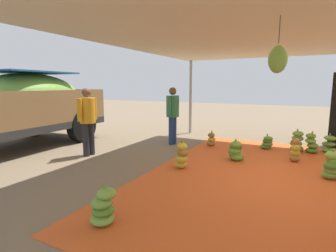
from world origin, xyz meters
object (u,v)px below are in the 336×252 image
(banana_bunch_4, at_px, (211,140))
(banana_bunch_14, at_px, (297,142))
(banana_bunch_5, at_px, (329,145))
(banana_bunch_12, at_px, (236,151))
(worker_1, at_px, (88,117))
(banana_bunch_0, at_px, (331,166))
(banana_bunch_1, at_px, (295,151))
(banana_bunch_7, at_px, (312,144))
(banana_bunch_11, at_px, (103,208))
(worker_0, at_px, (173,111))
(banana_bunch_2, at_px, (182,156))
(banana_bunch_9, at_px, (267,143))

(banana_bunch_4, distance_m, banana_bunch_14, 2.24)
(banana_bunch_4, distance_m, banana_bunch_5, 3.02)
(banana_bunch_12, distance_m, banana_bunch_14, 2.04)
(worker_1, bearing_deg, banana_bunch_0, -81.63)
(banana_bunch_0, relative_size, banana_bunch_12, 1.14)
(banana_bunch_1, xyz_separation_m, banana_bunch_14, (1.10, -0.00, 0.00))
(banana_bunch_7, xyz_separation_m, banana_bunch_14, (0.03, 0.34, 0.02))
(banana_bunch_14, distance_m, worker_1, 5.43)
(banana_bunch_11, bearing_deg, banana_bunch_5, -26.73)
(banana_bunch_5, distance_m, banana_bunch_12, 2.71)
(banana_bunch_7, height_order, worker_0, worker_0)
(banana_bunch_0, height_order, banana_bunch_11, banana_bunch_0)
(banana_bunch_7, distance_m, banana_bunch_12, 2.23)
(worker_0, bearing_deg, banana_bunch_7, -79.76)
(banana_bunch_14, distance_m, worker_0, 3.46)
(banana_bunch_0, relative_size, banana_bunch_1, 0.99)
(banana_bunch_1, distance_m, banana_bunch_2, 2.65)
(banana_bunch_1, height_order, banana_bunch_7, banana_bunch_1)
(banana_bunch_11, relative_size, banana_bunch_12, 1.02)
(banana_bunch_0, bearing_deg, worker_0, 70.98)
(banana_bunch_14, height_order, worker_0, worker_0)
(banana_bunch_2, xyz_separation_m, banana_bunch_5, (2.98, -2.82, -0.06))
(banana_bunch_5, height_order, banana_bunch_14, banana_bunch_14)
(banana_bunch_7, xyz_separation_m, banana_bunch_9, (-0.07, 1.07, -0.07))
(worker_1, bearing_deg, banana_bunch_4, -45.24)
(banana_bunch_9, height_order, banana_bunch_14, banana_bunch_14)
(banana_bunch_9, relative_size, banana_bunch_14, 0.72)
(banana_bunch_14, bearing_deg, worker_1, 121.61)
(banana_bunch_0, relative_size, banana_bunch_14, 0.97)
(banana_bunch_5, bearing_deg, banana_bunch_7, 123.37)
(banana_bunch_0, xyz_separation_m, banana_bunch_1, (0.95, 0.63, 0.00))
(banana_bunch_4, relative_size, banana_bunch_7, 0.78)
(banana_bunch_4, height_order, banana_bunch_12, banana_bunch_12)
(banana_bunch_5, bearing_deg, banana_bunch_0, 177.26)
(banana_bunch_4, distance_m, banana_bunch_7, 2.57)
(banana_bunch_0, height_order, banana_bunch_7, banana_bunch_0)
(banana_bunch_11, relative_size, worker_1, 0.30)
(banana_bunch_11, bearing_deg, banana_bunch_9, -14.06)
(banana_bunch_12, bearing_deg, banana_bunch_7, -44.48)
(banana_bunch_0, height_order, banana_bunch_4, banana_bunch_0)
(banana_bunch_2, relative_size, banana_bunch_7, 1.05)
(banana_bunch_14, height_order, worker_1, worker_1)
(banana_bunch_0, distance_m, worker_1, 5.32)
(banana_bunch_2, relative_size, banana_bunch_5, 1.19)
(banana_bunch_1, bearing_deg, banana_bunch_5, -29.12)
(banana_bunch_12, relative_size, worker_1, 0.30)
(banana_bunch_11, xyz_separation_m, banana_bunch_12, (3.61, -0.79, 0.01))
(banana_bunch_14, bearing_deg, banana_bunch_1, 179.92)
(banana_bunch_14, bearing_deg, banana_bunch_12, 142.98)
(worker_0, bearing_deg, banana_bunch_12, -114.03)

